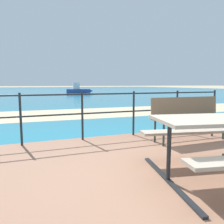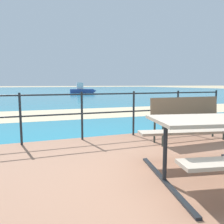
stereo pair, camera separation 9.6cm
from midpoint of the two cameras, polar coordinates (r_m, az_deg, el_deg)
ground_plane at (r=2.94m, az=16.20°, el=-17.68°), size 240.00×240.00×0.00m
patio_paving at (r=2.92m, az=16.22°, el=-17.15°), size 6.40×5.20×0.06m
sea_water at (r=42.14m, az=-19.28°, el=5.09°), size 90.00×90.00×0.01m
beach_strip at (r=9.35m, az=-11.05°, el=-0.45°), size 54.07×4.79×0.01m
picnic_table at (r=3.03m, az=24.81°, el=-4.62°), size 1.83×1.84×0.75m
park_bench at (r=4.88m, az=18.15°, el=-0.39°), size 1.64×0.42×0.89m
railing_fence at (r=4.85m, az=-1.31°, el=0.81°), size 5.94×0.04×0.99m
boat_near at (r=30.57m, az=-8.60°, el=5.52°), size 3.64×1.72×1.37m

